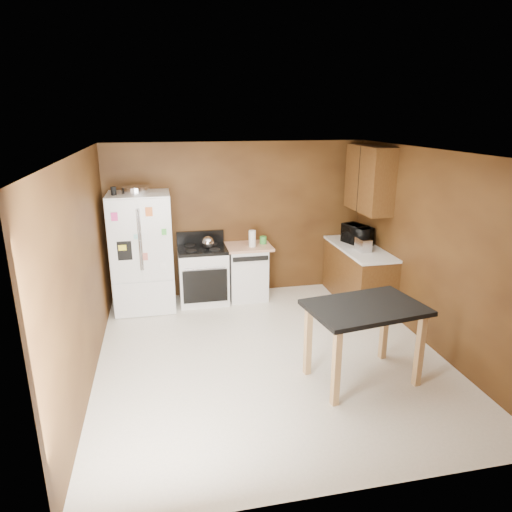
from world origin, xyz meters
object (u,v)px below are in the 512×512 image
object	(u,v)px
kettle	(208,242)
refrigerator	(142,252)
microwave	(357,235)
paper_towel	(252,239)
toaster	(363,245)
pen_cup	(114,191)
island	(365,317)
dishwasher	(247,271)
roasting_pan	(135,190)
gas_range	(203,274)
green_canister	(263,240)

from	to	relation	value
kettle	refrigerator	size ratio (longest dim) A/B	0.11
kettle	microwave	world-z (taller)	microwave
paper_towel	toaster	bearing A→B (deg)	-20.82
pen_cup	island	distance (m)	3.89
pen_cup	dishwasher	bearing A→B (deg)	5.26
pen_cup	dishwasher	size ratio (longest dim) A/B	0.13
paper_towel	island	xyz separation A→B (m)	(0.74, -2.60, -0.25)
roasting_pan	dishwasher	bearing A→B (deg)	2.82
pen_cup	island	xyz separation A→B (m)	(2.77, -2.50, -1.09)
kettle	dishwasher	world-z (taller)	kettle
refrigerator	dishwasher	distance (m)	1.69
pen_cup	island	size ratio (longest dim) A/B	0.09
roasting_pan	kettle	world-z (taller)	roasting_pan
paper_towel	dishwasher	xyz separation A→B (m)	(-0.07, 0.08, -0.57)
paper_towel	gas_range	bearing A→B (deg)	175.92
toaster	refrigerator	size ratio (longest dim) A/B	0.15
refrigerator	dishwasher	world-z (taller)	refrigerator
paper_towel	microwave	world-z (taller)	microwave
microwave	island	size ratio (longest dim) A/B	0.37
kettle	refrigerator	xyz separation A→B (m)	(-1.00, -0.01, -0.10)
refrigerator	paper_towel	bearing A→B (deg)	0.14
green_canister	refrigerator	xyz separation A→B (m)	(-1.91, -0.14, -0.05)
toaster	microwave	distance (m)	0.42
microwave	dishwasher	xyz separation A→B (m)	(-1.76, 0.29, -0.59)
pen_cup	microwave	xyz separation A→B (m)	(3.72, -0.11, -0.82)
refrigerator	green_canister	bearing A→B (deg)	4.08
roasting_pan	dishwasher	world-z (taller)	roasting_pan
microwave	island	xyz separation A→B (m)	(-0.95, -2.40, -0.27)
green_canister	dishwasher	bearing A→B (deg)	-169.66
toaster	pen_cup	bearing A→B (deg)	168.78
pen_cup	gas_range	distance (m)	1.87
microwave	dishwasher	bearing A→B (deg)	62.45
toaster	microwave	bearing A→B (deg)	76.26
green_canister	toaster	bearing A→B (deg)	-27.94
microwave	refrigerator	world-z (taller)	refrigerator
roasting_pan	gas_range	size ratio (longest dim) A/B	0.36
toaster	paper_towel	bearing A→B (deg)	155.97
refrigerator	pen_cup	bearing A→B (deg)	-163.79
microwave	gas_range	size ratio (longest dim) A/B	0.45
roasting_pan	refrigerator	distance (m)	0.95
gas_range	island	size ratio (longest dim) A/B	0.81
refrigerator	microwave	bearing A→B (deg)	-3.39
toaster	dishwasher	xyz separation A→B (m)	(-1.68, 0.69, -0.55)
roasting_pan	refrigerator	world-z (taller)	roasting_pan
microwave	gas_range	bearing A→B (deg)	65.66
kettle	paper_towel	distance (m)	0.70
toaster	refrigerator	distance (m)	3.37
paper_towel	pen_cup	bearing A→B (deg)	-177.20
dishwasher	paper_towel	bearing A→B (deg)	-47.97
green_canister	toaster	size ratio (longest dim) A/B	0.45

